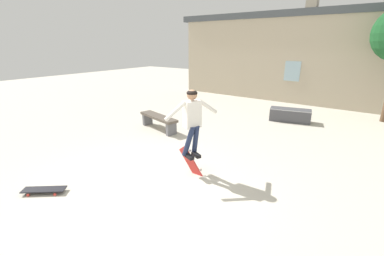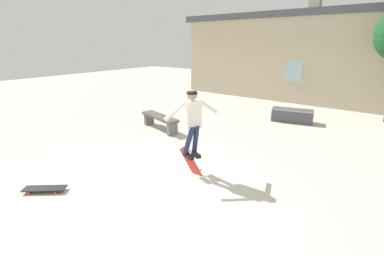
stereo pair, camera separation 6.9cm
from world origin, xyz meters
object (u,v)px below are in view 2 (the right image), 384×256
at_px(skate_ledge, 292,115).
at_px(skateboard_resting, 45,188).
at_px(skater, 192,118).
at_px(skateboard_flipping, 191,163).
at_px(park_bench, 160,119).

distance_m(skate_ledge, skateboard_resting, 8.02).
bearing_deg(skate_ledge, skater, -109.28).
height_order(skate_ledge, skater, skater).
bearing_deg(skater, skate_ledge, 107.61).
bearing_deg(skater, skateboard_flipping, 166.74).
distance_m(skateboard_flipping, skateboard_resting, 2.95).
bearing_deg(skater, skateboard_resting, -105.59).
bearing_deg(skater, park_bench, 169.45).
bearing_deg(park_bench, skater, -20.38).
bearing_deg(skateboard_resting, skate_ledge, 33.44).
bearing_deg(skateboard_flipping, skateboard_resting, -126.05).
height_order(skater, skateboard_flipping, skater).
bearing_deg(skate_ledge, park_bench, -145.95).
bearing_deg(park_bench, skate_ledge, 61.11).
xyz_separation_m(park_bench, skate_ledge, (3.24, 3.54, -0.11)).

